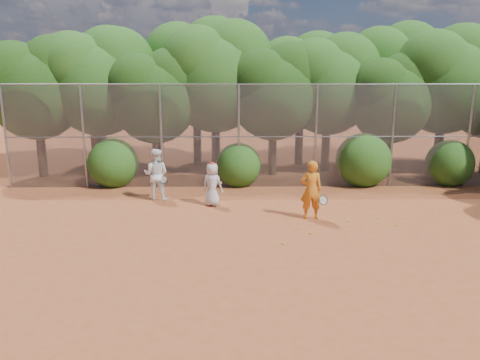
{
  "coord_description": "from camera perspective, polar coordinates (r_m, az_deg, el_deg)",
  "views": [
    {
      "loc": [
        -1.2,
        -12.03,
        4.53
      ],
      "look_at": [
        -1.0,
        2.5,
        1.1
      ],
      "focal_mm": 35.0,
      "sensor_mm": 36.0,
      "label": 1
    }
  ],
  "objects": [
    {
      "name": "ball_0",
      "position": [
        15.24,
        16.56,
        -4.46
      ],
      "size": [
        0.07,
        0.07,
        0.07
      ],
      "primitive_type": "sphere",
      "color": "#B8D827",
      "rests_on": "ground"
    },
    {
      "name": "ball_5",
      "position": [
        16.68,
        11.83,
        -2.65
      ],
      "size": [
        0.07,
        0.07,
        0.07
      ],
      "primitive_type": "sphere",
      "color": "#B8D827",
      "rests_on": "ground"
    },
    {
      "name": "bush_2",
      "position": [
        19.36,
        14.82,
        2.63
      ],
      "size": [
        2.2,
        2.2,
        2.2
      ],
      "primitive_type": "sphere",
      "color": "#204E13",
      "rests_on": "ground"
    },
    {
      "name": "tree_2",
      "position": [
        20.15,
        -10.24,
        10.39
      ],
      "size": [
        3.99,
        3.47,
        5.47
      ],
      "color": "black",
      "rests_on": "ground"
    },
    {
      "name": "player_yellow",
      "position": [
        14.57,
        8.66,
        -1.21
      ],
      "size": [
        0.85,
        0.53,
        1.85
      ],
      "rotation": [
        0.0,
        0.0,
        3.15
      ],
      "color": "orange",
      "rests_on": "ground"
    },
    {
      "name": "tree_1",
      "position": [
        21.36,
        -16.74,
        11.76
      ],
      "size": [
        4.64,
        4.03,
        6.35
      ],
      "color": "black",
      "rests_on": "ground"
    },
    {
      "name": "tree_0",
      "position": [
        21.7,
        -23.54,
        10.63
      ],
      "size": [
        4.38,
        3.81,
        6.0
      ],
      "color": "black",
      "rests_on": "ground"
    },
    {
      "name": "fence_back",
      "position": [
        18.23,
        2.63,
        5.46
      ],
      "size": [
        20.05,
        0.09,
        4.03
      ],
      "color": "gray",
      "rests_on": "ground"
    },
    {
      "name": "tree_3",
      "position": [
        20.89,
        -2.89,
        12.9
      ],
      "size": [
        4.89,
        4.26,
        6.7
      ],
      "color": "black",
      "rests_on": "ground"
    },
    {
      "name": "bush_0",
      "position": [
        19.28,
        -15.21,
        2.26
      ],
      "size": [
        2.0,
        2.0,
        2.0
      ],
      "primitive_type": "sphere",
      "color": "#204E13",
      "rests_on": "ground"
    },
    {
      "name": "ball_2",
      "position": [
        13.47,
        8.55,
        -6.38
      ],
      "size": [
        0.07,
        0.07,
        0.07
      ],
      "primitive_type": "sphere",
      "color": "#B8D827",
      "rests_on": "ground"
    },
    {
      "name": "tree_7",
      "position": [
        22.66,
        23.85,
        11.55
      ],
      "size": [
        4.77,
        4.14,
        6.53
      ],
      "color": "black",
      "rests_on": "ground"
    },
    {
      "name": "bush_1",
      "position": [
        18.69,
        -0.16,
        2.08
      ],
      "size": [
        1.8,
        1.8,
        1.8
      ],
      "primitive_type": "sphere",
      "color": "#204E13",
      "rests_on": "ground"
    },
    {
      "name": "player_teen",
      "position": [
        15.88,
        -3.39,
        -0.51
      ],
      "size": [
        0.86,
        0.74,
        1.51
      ],
      "rotation": [
        0.0,
        0.0,
        2.69
      ],
      "color": "silver",
      "rests_on": "ground"
    },
    {
      "name": "tree_11",
      "position": [
        22.91,
        7.56,
        12.26
      ],
      "size": [
        4.64,
        4.03,
        6.35
      ],
      "color": "black",
      "rests_on": "ground"
    },
    {
      "name": "tree_10",
      "position": [
        23.14,
        -5.23,
        13.47
      ],
      "size": [
        5.15,
        4.48,
        7.06
      ],
      "color": "black",
      "rests_on": "ground"
    },
    {
      "name": "tree_5",
      "position": [
        21.5,
        10.86,
        11.77
      ],
      "size": [
        4.51,
        3.92,
        6.17
      ],
      "color": "black",
      "rests_on": "ground"
    },
    {
      "name": "ball_1",
      "position": [
        14.72,
        12.98,
        -4.86
      ],
      "size": [
        0.07,
        0.07,
        0.07
      ],
      "primitive_type": "sphere",
      "color": "#B8D827",
      "rests_on": "ground"
    },
    {
      "name": "ball_3",
      "position": [
        14.69,
        18.55,
        -5.26
      ],
      "size": [
        0.07,
        0.07,
        0.07
      ],
      "primitive_type": "sphere",
      "color": "#B8D827",
      "rests_on": "ground"
    },
    {
      "name": "tree_9",
      "position": [
        23.85,
        -17.62,
        12.22
      ],
      "size": [
        4.83,
        4.2,
        6.62
      ],
      "color": "black",
      "rests_on": "ground"
    },
    {
      "name": "tree_12",
      "position": [
        24.54,
        18.11,
        12.61
      ],
      "size": [
        5.02,
        4.37,
        6.88
      ],
      "color": "black",
      "rests_on": "ground"
    },
    {
      "name": "player_white",
      "position": [
        16.81,
        -10.19,
        0.66
      ],
      "size": [
        0.99,
        0.85,
        1.84
      ],
      "rotation": [
        0.0,
        0.0,
        2.99
      ],
      "color": "white",
      "rests_on": "ground"
    },
    {
      "name": "tree_6",
      "position": [
        21.2,
        18.05,
        9.77
      ],
      "size": [
        3.86,
        3.36,
        5.29
      ],
      "color": "black",
      "rests_on": "ground"
    },
    {
      "name": "ball_4",
      "position": [
        12.6,
        5.31,
        -7.7
      ],
      "size": [
        0.07,
        0.07,
        0.07
      ],
      "primitive_type": "sphere",
      "color": "#B8D827",
      "rests_on": "ground"
    },
    {
      "name": "tree_4",
      "position": [
        20.36,
        4.23,
        11.08
      ],
      "size": [
        4.19,
        3.64,
        5.73
      ],
      "color": "black",
      "rests_on": "ground"
    },
    {
      "name": "ground",
      "position": [
        12.91,
        4.63,
        -7.31
      ],
      "size": [
        80.0,
        80.0,
        0.0
      ],
      "primitive_type": "plane",
      "color": "#9A4622",
      "rests_on": "ground"
    },
    {
      "name": "bush_3",
      "position": [
        20.61,
        24.21,
        2.1
      ],
      "size": [
        1.9,
        1.9,
        1.9
      ],
      "primitive_type": "sphere",
      "color": "#204E13",
      "rests_on": "ground"
    }
  ]
}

